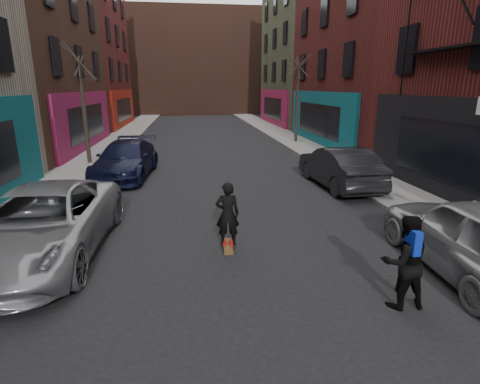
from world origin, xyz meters
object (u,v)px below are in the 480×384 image
object	(u,v)px
parked_left_far	(42,223)
parked_left_end	(126,159)
skateboarder	(228,214)
pedestrian	(404,261)
parked_right_far	(477,237)
skateboard	(228,246)
tree_left_far	(82,96)
parked_right_end	(339,167)
tree_right_far	(298,91)

from	to	relation	value
parked_left_far	parked_left_end	size ratio (longest dim) A/B	1.09
skateboarder	pedestrian	size ratio (longest dim) A/B	0.91
parked_right_far	skateboard	size ratio (longest dim) A/B	6.20
tree_left_far	pedestrian	bearing A→B (deg)	-57.99
parked_left_far	parked_left_end	distance (m)	7.99
parked_left_end	parked_right_end	world-z (taller)	parked_right_end
parked_left_end	parked_right_end	bearing A→B (deg)	-13.47
tree_left_far	tree_right_far	bearing A→B (deg)	25.82
parked_left_far	parked_right_end	distance (m)	10.53
parked_left_far	parked_right_far	bearing A→B (deg)	-11.86
tree_right_far	pedestrian	bearing A→B (deg)	-100.59
tree_right_far	skateboard	bearing A→B (deg)	-111.04
tree_right_far	parked_left_far	world-z (taller)	tree_right_far
pedestrian	skateboarder	bearing A→B (deg)	-45.41
parked_left_far	parked_right_end	size ratio (longest dim) A/B	1.20
parked_right_end	pedestrian	bearing A→B (deg)	72.77
parked_right_far	pedestrian	distance (m)	2.30
skateboard	skateboarder	world-z (taller)	skateboarder
parked_left_end	parked_right_far	size ratio (longest dim) A/B	1.07
skateboarder	parked_left_end	bearing A→B (deg)	-63.43
parked_left_far	skateboarder	bearing A→B (deg)	-0.72
parked_left_far	parked_right_far	size ratio (longest dim) A/B	1.16
tree_right_far	parked_left_far	bearing A→B (deg)	-122.68
parked_right_end	skateboarder	bearing A→B (deg)	44.22
tree_right_far	pedestrian	xyz separation A→B (m)	(-3.72, -19.89, -2.66)
parked_left_far	pedestrian	size ratio (longest dim) A/B	3.34
pedestrian	parked_right_far	bearing A→B (deg)	-157.04
tree_left_far	parked_left_end	distance (m)	4.49
skateboard	tree_left_far	bearing A→B (deg)	120.68
skateboard	pedestrian	bearing A→B (deg)	-43.18
parked_right_far	pedestrian	size ratio (longest dim) A/B	2.88
tree_right_far	parked_left_far	distance (m)	20.19
tree_left_far	skateboarder	size ratio (longest dim) A/B	4.14
skateboarder	pedestrian	world-z (taller)	pedestrian
tree_left_far	parked_left_far	distance (m)	11.25
tree_left_far	parked_left_end	xyz separation A→B (m)	(2.25, -2.87, -2.61)
tree_right_far	parked_left_end	distance (m)	13.76
tree_left_far	parked_right_end	xyz separation A→B (m)	(10.80, -5.72, -2.59)
tree_right_far	pedestrian	size ratio (longest dim) A/B	3.95
parked_right_end	skateboarder	distance (m)	7.23
parked_left_far	parked_right_far	world-z (taller)	parked_right_far
tree_right_far	parked_right_end	xyz separation A→B (m)	(-1.60, -11.72, -2.74)
parked_left_far	skateboard	size ratio (longest dim) A/B	7.20
parked_right_end	skateboarder	world-z (taller)	skateboarder
parked_right_end	skateboard	world-z (taller)	parked_right_end
parked_left_end	parked_right_end	distance (m)	9.01
parked_right_end	parked_left_end	bearing A→B (deg)	-21.13
parked_right_end	skateboard	xyz separation A→B (m)	(-4.94, -5.28, -0.74)
parked_right_end	tree_right_far	bearing A→B (deg)	-100.47
parked_right_far	parked_left_far	bearing A→B (deg)	-9.75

